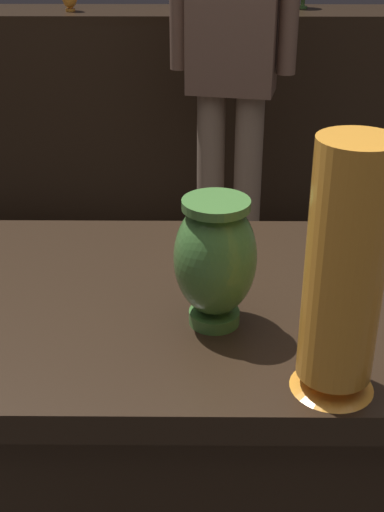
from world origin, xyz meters
TOP-DOWN VIEW (x-y plane):
  - display_plinth at (0.00, 0.00)m, footprint 1.20×0.64m
  - back_display_shelf at (0.00, 2.20)m, footprint 2.60×0.40m
  - vase_centerpiece at (0.07, -0.08)m, footprint 0.13×0.13m
  - vase_tall_behind at (0.24, -0.25)m, footprint 0.12×0.12m
  - visitor_center_back at (0.17, 1.55)m, footprint 0.46×0.24m

SIDE VIEW (x-z plane):
  - display_plinth at x=0.00m, z-range 0.00..0.80m
  - back_display_shelf at x=0.00m, z-range 0.00..0.99m
  - vase_centerpiece at x=0.07m, z-range 0.81..1.03m
  - visitor_center_back at x=0.17m, z-range 0.14..1.72m
  - vase_tall_behind at x=0.24m, z-range 0.80..1.16m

